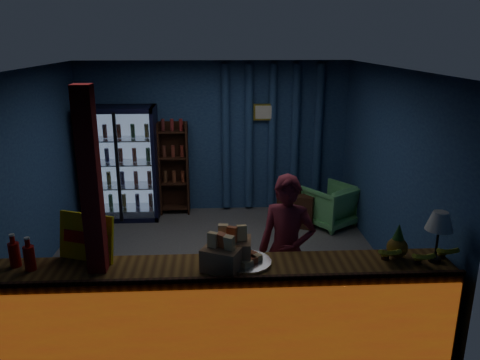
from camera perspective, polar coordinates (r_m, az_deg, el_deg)
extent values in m
plane|color=#515154|center=(6.47, -2.95, -10.22)|extent=(4.60, 4.60, 0.00)
plane|color=navy|center=(8.13, -3.17, 5.19)|extent=(4.60, 0.00, 4.60)
plane|color=navy|center=(3.93, -3.07, -7.99)|extent=(4.60, 0.00, 4.60)
plane|color=navy|center=(6.42, -24.11, 0.52)|extent=(0.00, 4.40, 4.40)
plane|color=navy|center=(6.41, 17.88, 1.17)|extent=(0.00, 4.40, 4.40)
plane|color=#472D19|center=(5.77, -3.35, 13.41)|extent=(4.60, 4.60, 0.00)
cube|color=brown|center=(4.59, -2.92, -15.78)|extent=(4.40, 0.55, 0.95)
cube|color=red|center=(4.35, -2.89, -17.84)|extent=(4.35, 0.02, 0.81)
cube|color=#3C1D13|center=(4.10, -3.00, -11.99)|extent=(4.40, 0.04, 0.04)
cube|color=maroon|center=(4.33, -17.20, -6.29)|extent=(0.16, 0.16, 2.60)
cube|color=black|center=(8.28, -13.92, 2.44)|extent=(1.20, 0.06, 1.90)
cube|color=black|center=(8.15, -18.20, 1.86)|extent=(0.06, 0.60, 1.90)
cube|color=black|center=(7.93, -10.22, 2.05)|extent=(0.06, 0.60, 1.90)
cube|color=black|center=(7.85, -14.75, 8.39)|extent=(1.20, 0.60, 0.08)
cube|color=black|center=(8.30, -13.81, -4.12)|extent=(1.20, 0.60, 0.08)
cube|color=#99B2D8|center=(8.23, -13.99, 2.35)|extent=(1.08, 0.02, 1.74)
cube|color=white|center=(7.76, -14.64, 1.42)|extent=(1.12, 0.02, 1.78)
cube|color=black|center=(7.74, -14.67, 1.38)|extent=(0.05, 0.05, 1.80)
cube|color=silver|center=(8.25, -13.88, -3.28)|extent=(1.08, 0.48, 0.02)
cylinder|color=#A32D17|center=(8.31, -16.99, -2.45)|extent=(0.07, 0.07, 0.22)
cylinder|color=#1A6925|center=(8.26, -15.47, -2.44)|extent=(0.07, 0.07, 0.22)
cylinder|color=olive|center=(8.21, -13.94, -2.43)|extent=(0.07, 0.07, 0.22)
cylinder|color=#221855|center=(8.17, -12.39, -2.41)|extent=(0.07, 0.07, 0.22)
cylinder|color=maroon|center=(8.14, -10.83, -2.40)|extent=(0.07, 0.07, 0.22)
cube|color=silver|center=(8.13, -14.07, -0.63)|extent=(1.08, 0.48, 0.02)
cylinder|color=#1A6925|center=(8.19, -17.23, 0.19)|extent=(0.07, 0.07, 0.22)
cylinder|color=olive|center=(8.14, -15.69, 0.22)|extent=(0.07, 0.07, 0.22)
cylinder|color=#221855|center=(8.09, -14.14, 0.25)|extent=(0.07, 0.07, 0.22)
cylinder|color=maroon|center=(8.05, -12.57, 0.27)|extent=(0.07, 0.07, 0.22)
cylinder|color=#A32D17|center=(8.01, -10.98, 0.30)|extent=(0.07, 0.07, 0.22)
cube|color=silver|center=(8.02, -14.28, 2.10)|extent=(1.08, 0.48, 0.02)
cylinder|color=olive|center=(8.09, -17.47, 2.91)|extent=(0.07, 0.07, 0.22)
cylinder|color=#221855|center=(8.03, -15.92, 2.95)|extent=(0.07, 0.07, 0.22)
cylinder|color=maroon|center=(7.99, -14.34, 3.00)|extent=(0.07, 0.07, 0.22)
cylinder|color=#A32D17|center=(7.95, -12.75, 3.04)|extent=(0.07, 0.07, 0.22)
cylinder|color=#1A6925|center=(7.91, -11.14, 3.08)|extent=(0.07, 0.07, 0.22)
cube|color=silver|center=(7.93, -14.49, 4.89)|extent=(1.08, 0.48, 0.02)
cylinder|color=#221855|center=(8.01, -17.73, 5.69)|extent=(0.07, 0.07, 0.22)
cylinder|color=maroon|center=(7.95, -16.15, 5.75)|extent=(0.07, 0.07, 0.22)
cylinder|color=#A32D17|center=(7.90, -14.55, 5.81)|extent=(0.07, 0.07, 0.22)
cylinder|color=#1A6925|center=(7.86, -12.94, 5.87)|extent=(0.07, 0.07, 0.22)
cylinder|color=olive|center=(7.83, -11.31, 5.92)|extent=(0.07, 0.07, 0.22)
cube|color=#3C1D13|center=(8.23, -7.99, 1.61)|extent=(0.50, 0.02, 1.60)
cube|color=#3C1D13|center=(8.13, -9.71, 1.34)|extent=(0.03, 0.28, 1.60)
cube|color=#3C1D13|center=(8.09, -6.41, 1.40)|extent=(0.03, 0.28, 1.60)
cube|color=#3C1D13|center=(8.32, -7.87, -3.28)|extent=(0.46, 0.26, 0.02)
cube|color=#3C1D13|center=(8.17, -7.99, -0.32)|extent=(0.46, 0.26, 0.02)
cube|color=#3C1D13|center=(8.05, -8.12, 2.74)|extent=(0.46, 0.26, 0.02)
cube|color=#3C1D13|center=(7.96, -8.26, 5.88)|extent=(0.46, 0.26, 0.02)
cylinder|color=navy|center=(8.07, -1.74, 5.12)|extent=(0.14, 0.14, 2.50)
cylinder|color=navy|center=(8.09, 1.10, 5.16)|extent=(0.14, 0.14, 2.50)
cylinder|color=navy|center=(8.13, 3.93, 5.18)|extent=(0.14, 0.14, 2.50)
cylinder|color=navy|center=(8.19, 6.72, 5.18)|extent=(0.14, 0.14, 2.50)
cylinder|color=navy|center=(8.27, 9.46, 5.18)|extent=(0.14, 0.14, 2.50)
cube|color=gold|center=(8.00, 2.95, 8.27)|extent=(0.36, 0.03, 0.28)
cube|color=silver|center=(7.98, 2.96, 8.25)|extent=(0.30, 0.01, 0.22)
imported|color=maroon|center=(4.97, 5.69, -8.60)|extent=(0.69, 0.56, 1.63)
imported|color=#5DBA6A|center=(7.77, 10.94, -3.04)|extent=(1.02, 1.03, 0.68)
cube|color=#3C1D13|center=(7.75, 7.01, -3.48)|extent=(0.71, 0.63, 0.53)
cylinder|color=#3C1D13|center=(7.64, 7.09, -1.23)|extent=(0.11, 0.11, 0.11)
cube|color=#D8CC0B|center=(4.61, -18.22, -6.63)|extent=(0.56, 0.30, 0.45)
cube|color=#AE110B|center=(4.60, -18.29, -6.73)|extent=(0.45, 0.20, 0.11)
cylinder|color=#AE110B|center=(4.77, -25.78, -8.21)|extent=(0.10, 0.10, 0.23)
cylinder|color=#AE110B|center=(4.71, -26.02, -6.46)|extent=(0.04, 0.04, 0.09)
cylinder|color=white|center=(4.69, -26.08, -6.04)|extent=(0.05, 0.05, 0.02)
cylinder|color=#AE110B|center=(4.64, -24.27, -8.70)|extent=(0.10, 0.10, 0.23)
cylinder|color=#AE110B|center=(4.58, -24.51, -6.91)|extent=(0.04, 0.04, 0.09)
cylinder|color=white|center=(4.56, -24.56, -6.48)|extent=(0.05, 0.05, 0.02)
cube|color=#A0744D|center=(4.26, -2.19, -9.53)|extent=(0.41, 0.38, 0.21)
cube|color=gold|center=(4.21, -3.25, -7.22)|extent=(0.10, 0.09, 0.14)
cube|color=orange|center=(4.18, -2.22, -7.39)|extent=(0.10, 0.09, 0.14)
cube|color=gold|center=(4.15, -1.17, -7.57)|extent=(0.10, 0.09, 0.14)
cube|color=#A0744D|center=(4.39, -0.93, -8.60)|extent=(0.37, 0.31, 0.22)
cube|color=gold|center=(4.32, -2.08, -6.41)|extent=(0.10, 0.07, 0.14)
cube|color=orange|center=(4.31, -0.94, -6.43)|extent=(0.10, 0.07, 0.14)
cube|color=gold|center=(4.31, 0.20, -6.45)|extent=(0.10, 0.07, 0.14)
cylinder|color=silver|center=(4.40, 0.72, -9.95)|extent=(0.48, 0.48, 0.03)
cube|color=gold|center=(4.39, 1.96, -9.46)|extent=(0.10, 0.07, 0.05)
cube|color=orange|center=(4.45, 1.53, -9.09)|extent=(0.13, 0.13, 0.05)
cube|color=gold|center=(4.47, 0.64, -8.96)|extent=(0.07, 0.10, 0.05)
cube|color=orange|center=(4.44, -0.20, -9.13)|extent=(0.13, 0.13, 0.05)
cube|color=gold|center=(4.38, -0.52, -9.52)|extent=(0.10, 0.07, 0.05)
cube|color=orange|center=(4.32, -0.11, -9.91)|extent=(0.13, 0.13, 0.05)
cube|color=gold|center=(4.30, 0.81, -10.05)|extent=(0.07, 0.10, 0.05)
cube|color=orange|center=(4.33, 1.67, -9.86)|extent=(0.13, 0.13, 0.05)
cylinder|color=black|center=(4.79, 22.65, -8.92)|extent=(0.12, 0.12, 0.04)
cylinder|color=black|center=(4.72, 22.89, -7.01)|extent=(0.02, 0.02, 0.35)
cone|color=white|center=(4.64, 23.19, -4.60)|extent=(0.25, 0.25, 0.17)
sphere|color=brown|center=(4.69, 18.61, -7.81)|extent=(0.20, 0.20, 0.20)
cone|color=#21511B|center=(4.63, 18.80, -5.97)|extent=(0.11, 0.11, 0.15)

